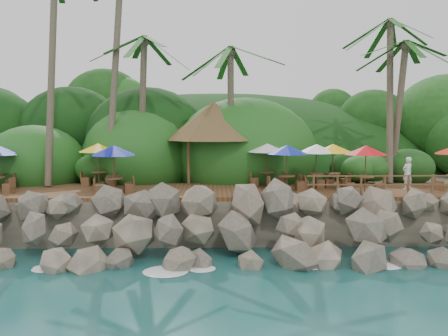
{
  "coord_description": "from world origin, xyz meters",
  "views": [
    {
      "loc": [
        -0.51,
        -17.17,
        5.68
      ],
      "look_at": [
        0.0,
        6.0,
        3.4
      ],
      "focal_mm": 36.91,
      "sensor_mm": 36.0,
      "label": 1
    }
  ],
  "objects": [
    {
      "name": "ground",
      "position": [
        0.0,
        0.0,
        0.0
      ],
      "size": [
        140.0,
        140.0,
        0.0
      ],
      "primitive_type": "plane",
      "color": "#19514F",
      "rests_on": "ground"
    },
    {
      "name": "land_base",
      "position": [
        0.0,
        16.0,
        1.05
      ],
      "size": [
        32.0,
        25.2,
        2.1
      ],
      "primitive_type": "cube",
      "color": "gray",
      "rests_on": "ground"
    },
    {
      "name": "jungle_hill",
      "position": [
        0.0,
        23.5,
        0.0
      ],
      "size": [
        44.8,
        28.0,
        15.4
      ],
      "primitive_type": "ellipsoid",
      "color": "#143811",
      "rests_on": "ground"
    },
    {
      "name": "seawall",
      "position": [
        0.0,
        2.0,
        1.15
      ],
      "size": [
        29.0,
        4.0,
        2.3
      ],
      "primitive_type": null,
      "color": "gray",
      "rests_on": "ground"
    },
    {
      "name": "terrace",
      "position": [
        0.0,
        6.0,
        2.2
      ],
      "size": [
        26.0,
        5.0,
        0.2
      ],
      "primitive_type": "cube",
      "color": "brown",
      "rests_on": "land_base"
    },
    {
      "name": "jungle_foliage",
      "position": [
        0.0,
        15.0,
        0.0
      ],
      "size": [
        44.0,
        16.0,
        12.0
      ],
      "primitive_type": null,
      "color": "#143811",
      "rests_on": "ground"
    },
    {
      "name": "foam_line",
      "position": [
        0.0,
        0.3,
        0.03
      ],
      "size": [
        25.2,
        0.8,
        0.06
      ],
      "color": "white",
      "rests_on": "ground"
    },
    {
      "name": "palms",
      "position": [
        -0.02,
        8.81,
        11.9
      ],
      "size": [
        25.02,
        7.5,
        14.34
      ],
      "color": "brown",
      "rests_on": "ground"
    },
    {
      "name": "palapa",
      "position": [
        -0.5,
        9.32,
        5.79
      ],
      "size": [
        5.64,
        5.64,
        4.6
      ],
      "color": "brown",
      "rests_on": "ground"
    },
    {
      "name": "dining_clusters",
      "position": [
        -0.55,
        5.94,
        4.2
      ],
      "size": [
        25.43,
        4.98,
        2.29
      ],
      "color": "brown",
      "rests_on": "terrace"
    },
    {
      "name": "railing",
      "position": [
        7.91,
        3.65,
        2.91
      ],
      "size": [
        8.3,
        0.1,
        1.0
      ],
      "color": "brown",
      "rests_on": "terrace"
    },
    {
      "name": "waiter",
      "position": [
        9.32,
        5.82,
        3.13
      ],
      "size": [
        0.71,
        0.6,
        1.66
      ],
      "primitive_type": "imported",
      "rotation": [
        0.0,
        0.0,
        3.55
      ],
      "color": "white",
      "rests_on": "terrace"
    }
  ]
}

